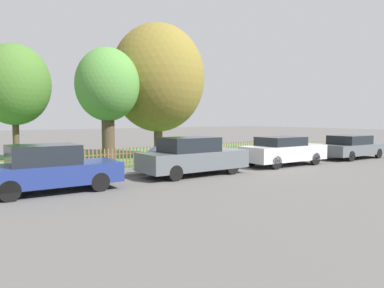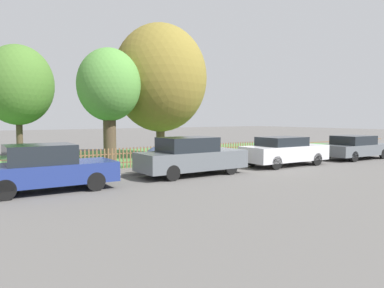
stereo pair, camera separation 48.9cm
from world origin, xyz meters
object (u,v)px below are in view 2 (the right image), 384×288
(parked_car_navy_estate, at_px, (284,151))
(tree_behind_motorcycle, at_px, (109,86))
(parked_car_red_compact, at_px, (355,147))
(covered_motorcycle, at_px, (165,154))
(tree_mid_park, at_px, (160,78))
(parked_car_silver_hatchback, at_px, (45,168))
(tree_nearest_kerb, at_px, (18,85))
(parked_car_black_saloon, at_px, (191,156))

(parked_car_navy_estate, distance_m, tree_behind_motorcycle, 9.28)
(parked_car_red_compact, bearing_deg, covered_motorcycle, 168.75)
(parked_car_navy_estate, bearing_deg, covered_motorcycle, 159.34)
(tree_behind_motorcycle, distance_m, tree_mid_park, 3.62)
(parked_car_silver_hatchback, xyz_separation_m, tree_nearest_kerb, (0.75, 9.24, 3.27))
(parked_car_black_saloon, xyz_separation_m, parked_car_navy_estate, (5.36, -0.05, -0.04))
(parked_car_silver_hatchback, height_order, tree_mid_park, tree_mid_park)
(parked_car_red_compact, distance_m, tree_mid_park, 11.67)
(tree_nearest_kerb, bearing_deg, parked_car_black_saloon, -61.64)
(parked_car_navy_estate, distance_m, covered_motorcycle, 5.78)
(parked_car_red_compact, relative_size, tree_behind_motorcycle, 0.75)
(tree_mid_park, bearing_deg, parked_car_red_compact, -38.42)
(parked_car_black_saloon, distance_m, tree_behind_motorcycle, 6.63)
(parked_car_red_compact, bearing_deg, tree_mid_park, 142.46)
(tree_behind_motorcycle, bearing_deg, parked_car_black_saloon, -78.34)
(parked_car_black_saloon, bearing_deg, covered_motorcycle, 89.65)
(parked_car_silver_hatchback, xyz_separation_m, parked_car_navy_estate, (11.00, 0.14, -0.02))
(parked_car_navy_estate, relative_size, covered_motorcycle, 2.27)
(parked_car_black_saloon, height_order, tree_behind_motorcycle, tree_behind_motorcycle)
(parked_car_black_saloon, distance_m, tree_mid_park, 7.96)
(parked_car_red_compact, height_order, tree_mid_park, tree_mid_park)
(parked_car_silver_hatchback, relative_size, tree_nearest_kerb, 0.69)
(tree_behind_motorcycle, bearing_deg, tree_mid_park, 14.45)
(parked_car_navy_estate, height_order, tree_mid_park, tree_mid_park)
(parked_car_black_saloon, xyz_separation_m, tree_behind_motorcycle, (-1.18, 5.72, 3.14))
(parked_car_navy_estate, height_order, covered_motorcycle, parked_car_navy_estate)
(tree_mid_park, bearing_deg, covered_motorcycle, -116.68)
(parked_car_silver_hatchback, bearing_deg, parked_car_black_saloon, 3.29)
(parked_car_silver_hatchback, distance_m, tree_behind_motorcycle, 8.05)
(tree_nearest_kerb, height_order, tree_behind_motorcycle, tree_nearest_kerb)
(covered_motorcycle, bearing_deg, tree_behind_motorcycle, 112.81)
(tree_behind_motorcycle, bearing_deg, parked_car_red_compact, -26.25)
(parked_car_silver_hatchback, height_order, parked_car_navy_estate, parked_car_silver_hatchback)
(tree_nearest_kerb, bearing_deg, parked_car_navy_estate, -41.59)
(tree_nearest_kerb, bearing_deg, tree_behind_motorcycle, -41.95)
(parked_car_red_compact, bearing_deg, parked_car_black_saloon, 179.68)
(tree_nearest_kerb, distance_m, tree_mid_park, 7.57)
(parked_car_black_saloon, relative_size, tree_behind_motorcycle, 0.77)
(parked_car_silver_hatchback, xyz_separation_m, parked_car_black_saloon, (5.64, 0.19, 0.03))
(parked_car_red_compact, height_order, tree_nearest_kerb, tree_nearest_kerb)
(covered_motorcycle, bearing_deg, tree_mid_park, 67.97)
(parked_car_black_saloon, bearing_deg, tree_nearest_kerb, 118.12)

